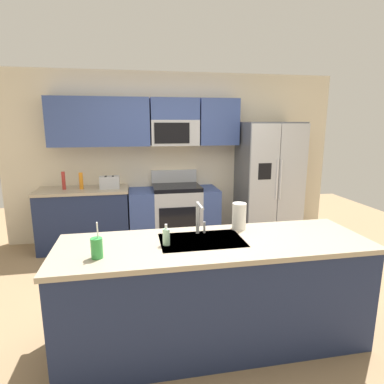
% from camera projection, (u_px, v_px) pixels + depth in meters
% --- Properties ---
extents(ground_plane, '(9.00, 9.00, 0.00)m').
position_uv_depth(ground_plane, '(204.00, 301.00, 3.39)').
color(ground_plane, '#997A56').
rests_on(ground_plane, ground).
extents(kitchen_wall_unit, '(5.20, 0.43, 2.60)m').
position_uv_depth(kitchen_wall_unit, '(167.00, 147.00, 5.05)').
color(kitchen_wall_unit, beige).
rests_on(kitchen_wall_unit, ground).
extents(back_counter, '(1.31, 0.63, 0.90)m').
position_uv_depth(back_counter, '(85.00, 218.00, 4.77)').
color(back_counter, '#1E2A4D').
rests_on(back_counter, ground).
extents(range_oven, '(1.36, 0.61, 1.10)m').
position_uv_depth(range_oven, '(174.00, 214.00, 5.01)').
color(range_oven, '#B7BABF').
rests_on(range_oven, ground).
extents(refrigerator, '(0.90, 0.76, 1.85)m').
position_uv_depth(refrigerator, '(268.00, 181.00, 5.11)').
color(refrigerator, '#4C4F54').
rests_on(refrigerator, ground).
extents(island_counter, '(2.52, 0.81, 0.90)m').
position_uv_depth(island_counter, '(214.00, 292.00, 2.69)').
color(island_counter, '#1E2A4D').
rests_on(island_counter, ground).
extents(toaster, '(0.28, 0.16, 0.18)m').
position_uv_depth(toaster, '(110.00, 182.00, 4.68)').
color(toaster, '#B7BABF').
rests_on(toaster, back_counter).
extents(pepper_mill, '(0.05, 0.05, 0.26)m').
position_uv_depth(pepper_mill, '(64.00, 181.00, 4.60)').
color(pepper_mill, '#B2332D').
rests_on(pepper_mill, back_counter).
extents(bottle_orange, '(0.06, 0.06, 0.24)m').
position_uv_depth(bottle_orange, '(81.00, 181.00, 4.62)').
color(bottle_orange, orange).
rests_on(bottle_orange, back_counter).
extents(sink_faucet, '(0.08, 0.21, 0.28)m').
position_uv_depth(sink_faucet, '(199.00, 215.00, 2.73)').
color(sink_faucet, '#B7BABF').
rests_on(sink_faucet, island_counter).
extents(drink_cup_green, '(0.08, 0.08, 0.27)m').
position_uv_depth(drink_cup_green, '(97.00, 248.00, 2.26)').
color(drink_cup_green, green).
rests_on(drink_cup_green, island_counter).
extents(soap_dispenser, '(0.06, 0.06, 0.17)m').
position_uv_depth(soap_dispenser, '(166.00, 237.00, 2.51)').
color(soap_dispenser, '#A5D8B2').
rests_on(soap_dispenser, island_counter).
extents(paper_towel_roll, '(0.12, 0.12, 0.24)m').
position_uv_depth(paper_towel_roll, '(239.00, 216.00, 2.88)').
color(paper_towel_roll, white).
rests_on(paper_towel_roll, island_counter).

